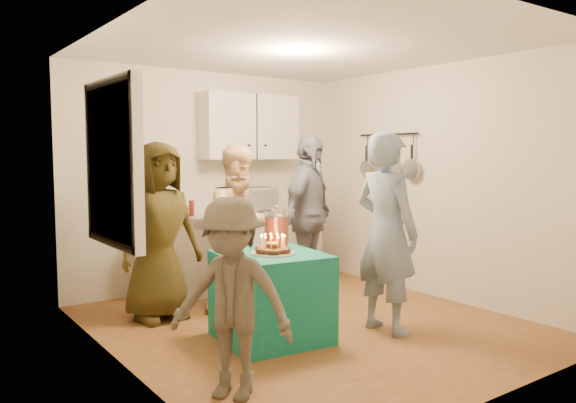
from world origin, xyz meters
TOP-DOWN VIEW (x-y plane):
  - floor at (0.00, 0.00)m, footprint 4.00×4.00m
  - ceiling at (0.00, 0.00)m, footprint 4.00×4.00m
  - back_wall at (0.00, 2.00)m, footprint 3.60×3.60m
  - left_wall at (-1.80, 0.00)m, footprint 4.00×4.00m
  - right_wall at (1.80, 0.00)m, footprint 4.00×4.00m
  - window_night at (-1.77, 0.30)m, footprint 0.04×1.00m
  - counter at (0.20, 1.70)m, footprint 2.20×0.58m
  - countertop at (0.20, 1.70)m, footprint 2.24×0.62m
  - upper_cabinet at (0.50, 1.85)m, footprint 1.30×0.30m
  - pot_rack at (1.72, 0.70)m, footprint 0.12×1.00m
  - microwave at (0.43, 1.70)m, footprint 0.53×0.36m
  - party_table at (-0.53, -0.14)m, footprint 0.95×0.95m
  - donut_cake at (-0.54, -0.17)m, footprint 0.38×0.38m
  - punch_jar at (-0.31, 0.10)m, footprint 0.22×0.22m
  - man_birthday at (0.44, -0.57)m, footprint 0.48×0.69m
  - woman_back_left at (-1.09, 1.00)m, footprint 0.91×0.65m
  - woman_back_center at (-0.25, 0.83)m, footprint 0.91×0.75m
  - woman_back_right at (0.67, 0.89)m, footprint 1.16×0.90m
  - child_near_left at (-1.40, -0.96)m, footprint 0.91×1.00m

SIDE VIEW (x-z plane):
  - floor at x=0.00m, z-range 0.00..0.00m
  - party_table at x=-0.53m, z-range 0.00..0.76m
  - counter at x=0.20m, z-range 0.00..0.86m
  - child_near_left at x=-1.40m, z-range 0.00..1.34m
  - donut_cake at x=-0.54m, z-range 0.76..0.94m
  - woman_back_center at x=-0.25m, z-range 0.00..1.71m
  - woman_back_left at x=-1.09m, z-range 0.00..1.74m
  - countertop at x=0.20m, z-range 0.86..0.91m
  - man_birthday at x=0.44m, z-range 0.00..1.82m
  - woman_back_right at x=0.67m, z-range 0.00..1.83m
  - punch_jar at x=-0.31m, z-range 0.76..1.10m
  - microwave at x=0.43m, z-range 0.91..1.20m
  - back_wall at x=0.00m, z-range 1.30..1.30m
  - left_wall at x=-1.80m, z-range 1.30..1.30m
  - right_wall at x=1.80m, z-range 1.30..1.30m
  - window_night at x=-1.77m, z-range 0.95..2.15m
  - pot_rack at x=1.72m, z-range 1.30..1.90m
  - upper_cabinet at x=0.50m, z-range 1.55..2.35m
  - ceiling at x=0.00m, z-range 2.60..2.60m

